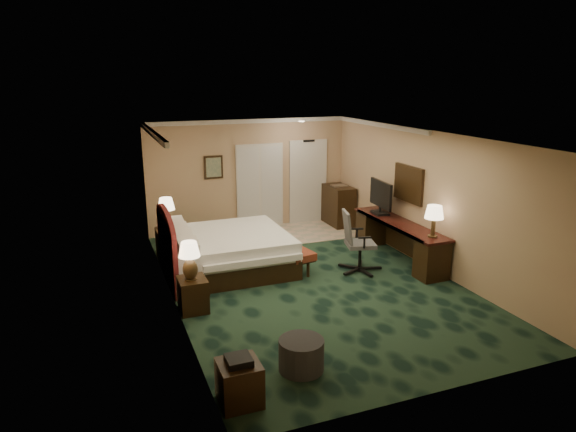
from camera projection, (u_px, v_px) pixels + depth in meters
name	position (u px, v px, depth m)	size (l,w,h in m)	color
floor	(310.00, 281.00, 9.57)	(5.00, 7.50, 0.00)	black
ceiling	(311.00, 136.00, 8.85)	(5.00, 7.50, 0.00)	white
wall_back	(249.00, 175.00, 12.58)	(5.00, 0.00, 2.70)	tan
wall_front	(442.00, 290.00, 5.84)	(5.00, 0.00, 2.70)	tan
wall_left	(170.00, 225.00, 8.34)	(0.00, 7.50, 2.70)	tan
wall_right	(427.00, 199.00, 10.08)	(0.00, 7.50, 2.70)	tan
crown_molding	(311.00, 139.00, 8.86)	(5.00, 7.50, 0.10)	silver
tile_patch	(296.00, 233.00, 12.49)	(3.20, 1.70, 0.01)	#B3A993
headboard	(167.00, 245.00, 9.43)	(0.12, 2.00, 1.40)	#551118
entry_door	(308.00, 182.00, 13.17)	(1.02, 0.06, 2.18)	silver
closet_doors	(260.00, 186.00, 12.71)	(1.20, 0.06, 2.10)	beige
wall_art	(213.00, 167.00, 12.17)	(0.45, 0.06, 0.55)	#4D675B
wall_mirror	(409.00, 184.00, 10.55)	(0.05, 0.95, 0.75)	white
bed	(228.00, 251.00, 10.07)	(2.29, 2.13, 0.73)	white
nightstand_near	(193.00, 295.00, 8.31)	(0.44, 0.50, 0.55)	black
nightstand_far	(169.00, 243.00, 10.78)	(0.49, 0.56, 0.61)	black
lamp_near	(190.00, 261.00, 8.10)	(0.34, 0.34, 0.64)	#311D13
lamp_far	(167.00, 213.00, 10.64)	(0.35, 0.35, 0.66)	#311D13
bed_bench	(288.00, 257.00, 10.18)	(0.47, 1.36, 0.46)	maroon
ottoman	(301.00, 355.00, 6.64)	(0.59, 0.59, 0.42)	#29292C
side_table	(239.00, 383.00, 5.95)	(0.48, 0.48, 0.52)	black
desk	(398.00, 241.00, 10.60)	(0.59, 2.76, 0.80)	black
tv	(381.00, 198.00, 11.05)	(0.08, 0.94, 0.73)	black
desk_lamp	(434.00, 221.00, 9.48)	(0.35, 0.35, 0.61)	#311D13
desk_chair	(360.00, 241.00, 9.91)	(0.71, 0.66, 1.22)	#4A4A4E
minibar	(339.00, 205.00, 13.07)	(0.53, 0.95, 1.01)	black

